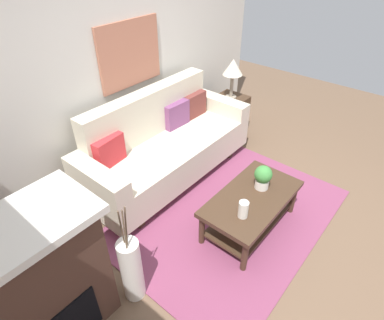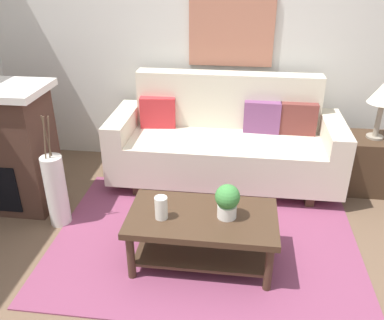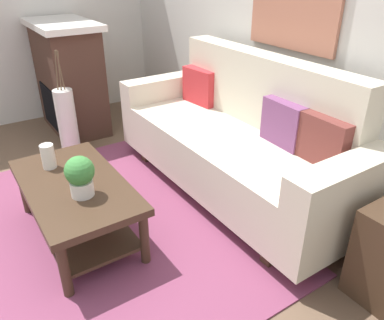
{
  "view_description": "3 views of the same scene",
  "coord_description": "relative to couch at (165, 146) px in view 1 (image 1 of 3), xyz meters",
  "views": [
    {
      "loc": [
        -2.21,
        -0.81,
        2.6
      ],
      "look_at": [
        -0.09,
        0.96,
        0.6
      ],
      "focal_mm": 30.07,
      "sensor_mm": 36.0,
      "label": 1
    },
    {
      "loc": [
        0.23,
        -2.2,
        2.14
      ],
      "look_at": [
        -0.17,
        0.97,
        0.51
      ],
      "focal_mm": 37.88,
      "sensor_mm": 36.0,
      "label": 2
    },
    {
      "loc": [
        2.21,
        -0.29,
        1.73
      ],
      "look_at": [
        0.28,
        0.99,
        0.5
      ],
      "focal_mm": 35.87,
      "sensor_mm": 36.0,
      "label": 3
    }
  ],
  "objects": [
    {
      "name": "area_rug",
      "position": [
        -0.1,
        -1.04,
        -0.43
      ],
      "size": [
        2.5,
        1.82,
        0.01
      ],
      "primitive_type": "cube",
      "color": "#843D5B",
      "rests_on": "ground_plane"
    },
    {
      "name": "couch",
      "position": [
        0.0,
        0.0,
        0.0
      ],
      "size": [
        2.26,
        0.84,
        1.08
      ],
      "color": "beige",
      "rests_on": "ground_plane"
    },
    {
      "name": "side_table",
      "position": [
        1.43,
        0.02,
        -0.15
      ],
      "size": [
        0.44,
        0.44,
        0.56
      ],
      "primitive_type": "cube",
      "color": "#422D1E",
      "rests_on": "ground_plane"
    },
    {
      "name": "floor_vase_branch_c",
      "position": [
        -1.4,
        -0.96,
        0.4
      ],
      "size": [
        0.04,
        0.03,
        0.36
      ],
      "primitive_type": "cylinder",
      "rotation": [
        -0.06,
        0.09,
        0.0
      ],
      "color": "brown",
      "rests_on": "floor_vase"
    },
    {
      "name": "framed_painting",
      "position": [
        -0.0,
        0.47,
        1.03
      ],
      "size": [
        0.85,
        0.03,
        0.72
      ],
      "primitive_type": "cube",
      "color": "#B77056"
    },
    {
      "name": "throw_pillow_plum",
      "position": [
        0.35,
        0.13,
        0.25
      ],
      "size": [
        0.37,
        0.14,
        0.32
      ],
      "primitive_type": "cube",
      "rotation": [
        0.0,
        0.0,
        -0.05
      ],
      "color": "#7A4270",
      "rests_on": "couch"
    },
    {
      "name": "throw_pillow_crimson",
      "position": [
        -0.71,
        0.13,
        0.25
      ],
      "size": [
        0.37,
        0.16,
        0.32
      ],
      "primitive_type": "cube",
      "rotation": [
        0.0,
        0.0,
        0.11
      ],
      "color": "red",
      "rests_on": "couch"
    },
    {
      "name": "floor_vase_branch_b",
      "position": [
        -1.4,
        -0.92,
        0.4
      ],
      "size": [
        0.03,
        0.03,
        0.36
      ],
      "primitive_type": "cylinder",
      "rotation": [
        0.05,
        -0.05,
        0.0
      ],
      "color": "brown",
      "rests_on": "floor_vase"
    },
    {
      "name": "coffee_table",
      "position": [
        -0.1,
        -1.29,
        -0.12
      ],
      "size": [
        1.1,
        0.6,
        0.43
      ],
      "color": "#422D1E",
      "rests_on": "ground_plane"
    },
    {
      "name": "floor_vase",
      "position": [
        -1.39,
        -0.94,
        -0.11
      ],
      "size": [
        0.18,
        0.18,
        0.65
      ],
      "primitive_type": "cylinder",
      "color": "white",
      "rests_on": "ground_plane"
    },
    {
      "name": "tabletop_vase",
      "position": [
        -0.39,
        -1.36,
        0.09
      ],
      "size": [
        0.09,
        0.09,
        0.17
      ],
      "primitive_type": "cylinder",
      "color": "white",
      "rests_on": "coffee_table"
    },
    {
      "name": "floor_vase_branch_a",
      "position": [
        -1.37,
        -0.94,
        0.4
      ],
      "size": [
        0.05,
        0.02,
        0.36
      ],
      "primitive_type": "cylinder",
      "rotation": [
        -0.03,
        0.11,
        0.0
      ],
      "color": "brown",
      "rests_on": "floor_vase"
    },
    {
      "name": "wall_back",
      "position": [
        -0.1,
        0.54,
        0.92
      ],
      "size": [
        4.91,
        0.1,
        2.7
      ],
      "primitive_type": "cube",
      "color": "silver",
      "rests_on": "ground_plane"
    },
    {
      "name": "potted_plant_tabletop",
      "position": [
        0.08,
        -1.29,
        0.14
      ],
      "size": [
        0.18,
        0.18,
        0.26
      ],
      "color": "white",
      "rests_on": "coffee_table"
    },
    {
      "name": "table_lamp",
      "position": [
        1.43,
        0.02,
        0.56
      ],
      "size": [
        0.28,
        0.28,
        0.57
      ],
      "color": "gray",
      "rests_on": "side_table"
    },
    {
      "name": "ground_plane",
      "position": [
        -0.1,
        -1.54,
        -0.43
      ],
      "size": [
        8.91,
        8.91,
        0.0
      ],
      "primitive_type": "plane",
      "color": "brown"
    },
    {
      "name": "throw_pillow_maroon",
      "position": [
        0.71,
        0.13,
        0.25
      ],
      "size": [
        0.36,
        0.13,
        0.32
      ],
      "primitive_type": "cube",
      "rotation": [
        0.0,
        0.0,
        -0.02
      ],
      "color": "brown",
      "rests_on": "couch"
    },
    {
      "name": "fireplace",
      "position": [
        -2.0,
        -0.69,
        0.16
      ],
      "size": [
        1.02,
        0.58,
        1.16
      ],
      "color": "#472D23",
      "rests_on": "ground_plane"
    }
  ]
}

